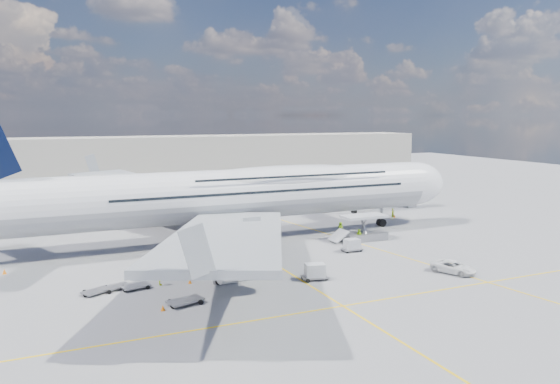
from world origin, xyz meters
name	(u,v)px	position (x,y,z in m)	size (l,w,h in m)	color
ground	(263,257)	(0.00, 0.00, 0.00)	(300.00, 300.00, 0.00)	gray
taxi_line_main	(263,257)	(0.00, 0.00, 0.01)	(0.25, 220.00, 0.01)	yellow
taxi_line_cross	(343,306)	(0.00, -20.00, 0.01)	(120.00, 0.25, 0.01)	yellow
taxi_line_diag	(322,232)	(14.00, 10.00, 0.01)	(0.25, 100.00, 0.01)	yellow
airliner	(238,194)	(0.26, 10.00, 6.87)	(77.26, 79.15, 23.71)	white
jet_bridge	(370,177)	(29.81, 20.94, 6.85)	(18.80, 12.10, 8.50)	#B7B7BC
cargo_loader	(362,232)	(16.82, 2.89, 1.25)	(8.53, 3.20, 3.67)	silver
terminal	(136,158)	(0.00, 95.00, 6.00)	(180.00, 16.00, 12.00)	#B2AD9E
tree_line	(221,152)	(40.00, 140.00, 4.00)	(160.00, 6.00, 8.00)	#193814
dolly_row_a	(118,286)	(-18.87, -5.95, 0.31)	(3.04, 2.36, 0.39)	gray
dolly_row_b	(185,301)	(-13.59, -13.45, 0.38)	(3.69, 2.61, 0.49)	gray
dolly_row_c	(136,286)	(-17.15, -6.77, 0.33)	(3.15, 2.13, 0.42)	gray
dolly_back	(97,291)	(-21.02, -6.72, 0.32)	(3.24, 2.73, 0.42)	gray
dolly_nose_far	(352,245)	(11.83, -2.35, 0.92)	(2.75, 1.52, 1.71)	gray
dolly_nose_near	(315,271)	(1.44, -11.55, 0.98)	(3.18, 2.20, 1.83)	gray
baggage_tug	(226,275)	(-7.77, -8.29, 0.79)	(3.14, 2.09, 1.80)	silver
catering_truck_inner	(141,214)	(-10.64, 26.63, 1.90)	(6.96, 3.19, 4.03)	gray
catering_truck_outer	(53,208)	(-23.72, 40.37, 1.72)	(6.75, 5.35, 3.71)	gray
service_van	(454,267)	(17.21, -15.73, 0.71)	(2.34, 5.08, 1.41)	white
crew_nose	(393,214)	(30.46, 14.43, 0.94)	(0.69, 0.45, 1.89)	#DEF91A
crew_loader	(359,236)	(15.62, 1.85, 0.95)	(0.92, 0.72, 1.90)	#ACE918
crew_wing	(160,278)	(-14.55, -6.49, 0.83)	(0.97, 0.40, 1.65)	#D4F519
crew_van	(341,228)	(16.02, 7.79, 0.92)	(0.90, 0.59, 1.85)	#98E418
crew_tug	(255,266)	(-3.80, -6.75, 1.00)	(1.29, 0.74, 1.99)	#BCF519
cone_nose	(394,216)	(31.59, 15.49, 0.25)	(0.42, 0.42, 0.53)	orange
cone_wing_left_inner	(139,218)	(-10.27, 31.60, 0.31)	(0.50, 0.50, 0.64)	orange
cone_wing_left_outer	(73,214)	(-20.34, 41.21, 0.31)	(0.50, 0.50, 0.63)	orange
cone_wing_right_inner	(190,281)	(-11.48, -7.17, 0.24)	(0.39, 0.39, 0.50)	orange
cone_wing_right_outer	(163,308)	(-15.91, -14.26, 0.27)	(0.44, 0.44, 0.56)	orange
cone_tail	(4,272)	(-29.94, 4.95, 0.30)	(0.48, 0.48, 0.61)	orange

